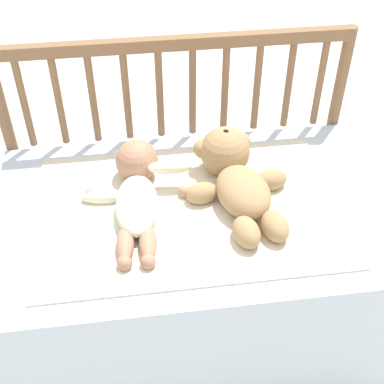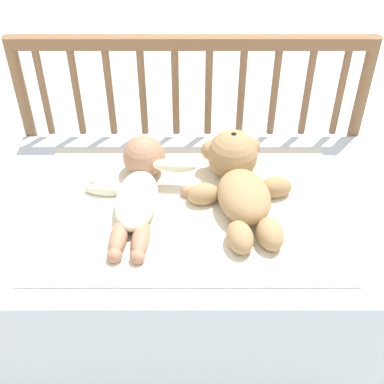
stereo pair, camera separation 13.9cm
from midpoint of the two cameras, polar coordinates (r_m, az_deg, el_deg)
ground_plane at (r=1.83m, az=2.24°, el=-13.89°), size 12.00×12.00×0.00m
crib_mattress at (r=1.62m, az=2.48°, el=-8.62°), size 1.06×0.66×0.52m
crib_rail at (r=1.66m, az=2.40°, el=8.30°), size 1.06×0.04×0.85m
blanket at (r=1.42m, az=2.40°, el=-1.95°), size 0.80×0.53×0.01m
teddy_bear at (r=1.44m, az=7.81°, el=1.21°), size 0.29×0.41×0.14m
baby at (r=1.43m, az=-2.92°, el=0.58°), size 0.31×0.42×0.12m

